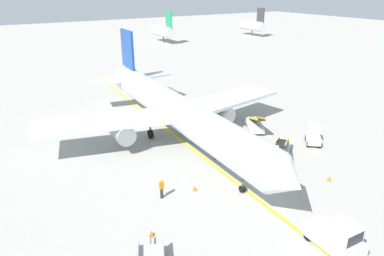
{
  "coord_description": "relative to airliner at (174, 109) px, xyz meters",
  "views": [
    {
      "loc": [
        -16.96,
        -16.97,
        15.48
      ],
      "look_at": [
        -0.1,
        9.84,
        2.5
      ],
      "focal_mm": 32.82,
      "sensor_mm": 36.0,
      "label": 1
    }
  ],
  "objects": [
    {
      "name": "ground_plane",
      "position": [
        0.07,
        -13.38,
        -3.42
      ],
      "size": [
        300.0,
        300.0,
        0.0
      ],
      "primitive_type": "plane",
      "color": "#9E9B93"
    },
    {
      "name": "taxi_line_yellow",
      "position": [
        -0.03,
        -8.38,
        -3.41
      ],
      "size": [
        4.13,
        79.92,
        0.01
      ],
      "primitive_type": "cube",
      "rotation": [
        0.0,
        0.0,
        -0.05
      ],
      "color": "yellow",
      "rests_on": "ground"
    },
    {
      "name": "airliner",
      "position": [
        0.0,
        0.0,
        0.0
      ],
      "size": [
        28.58,
        35.31,
        10.1
      ],
      "color": "silver",
      "rests_on": "ground"
    },
    {
      "name": "pushback_tug",
      "position": [
        0.05,
        -20.29,
        -2.42
      ],
      "size": [
        2.12,
        3.71,
        2.2
      ],
      "color": "silver",
      "rests_on": "ground"
    },
    {
      "name": "baggage_tug_near_wing",
      "position": [
        11.66,
        -8.72,
        -2.49
      ],
      "size": [
        2.59,
        2.64,
        2.1
      ],
      "color": "silver",
      "rests_on": "ground"
    },
    {
      "name": "belt_loader_forward_hold",
      "position": [
        6.96,
        -8.87,
        -2.64
      ],
      "size": [
        4.67,
        4.12,
        2.59
      ],
      "color": "silver",
      "rests_on": "ground"
    },
    {
      "name": "belt_loader_aft_hold",
      "position": [
        8.91,
        -2.8,
        -2.64
      ],
      "size": [
        3.6,
        4.95,
        2.59
      ],
      "color": "silver",
      "rests_on": "ground"
    },
    {
      "name": "ground_crew_marshaller",
      "position": [
        0.97,
        -6.19,
        -2.51
      ],
      "size": [
        0.36,
        0.24,
        1.7
      ],
      "color": "#26262D",
      "rests_on": "ground"
    },
    {
      "name": "ground_crew_wing_walker",
      "position": [
        -6.47,
        -9.34,
        -2.51
      ],
      "size": [
        0.36,
        0.24,
        1.7
      ],
      "color": "#26262D",
      "rests_on": "ground"
    },
    {
      "name": "safety_cone_nose_left",
      "position": [
        6.79,
        -14.63,
        -3.2
      ],
      "size": [
        0.36,
        0.36,
        0.44
      ],
      "primitive_type": "cone",
      "color": "orange",
      "rests_on": "ground"
    },
    {
      "name": "safety_cone_nose_right",
      "position": [
        -3.74,
        -9.82,
        -3.2
      ],
      "size": [
        0.36,
        0.36,
        0.44
      ],
      "primitive_type": "cone",
      "color": "orange",
      "rests_on": "ground"
    },
    {
      "name": "safety_cone_wingtip_left",
      "position": [
        -9.13,
        -12.98,
        -3.2
      ],
      "size": [
        0.36,
        0.36,
        0.44
      ],
      "primitive_type": "cone",
      "color": "orange",
      "rests_on": "ground"
    },
    {
      "name": "distant_aircraft_far_left",
      "position": [
        30.99,
        61.17,
        -0.2
      ],
      "size": [
        3.0,
        10.1,
        8.8
      ],
      "color": "silver",
      "rests_on": "ground"
    },
    {
      "name": "distant_aircraft_mid_left",
      "position": [
        62.34,
        58.69,
        -0.2
      ],
      "size": [
        3.0,
        10.1,
        8.8
      ],
      "color": "silver",
      "rests_on": "ground"
    }
  ]
}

